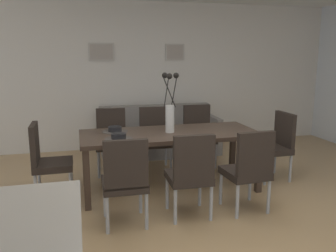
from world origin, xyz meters
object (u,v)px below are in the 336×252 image
(bowl_near_left, at_px, (119,136))
(bowl_near_right, at_px, (115,129))
(dining_table, at_px, (170,138))
(dining_chair_near_right, at_px, (112,137))
(dining_chair_far_left, at_px, (191,171))
(dining_chair_head_east, at_px, (277,143))
(sofa, at_px, (159,137))
(dining_chair_head_west, at_px, (46,158))
(dining_chair_mid_left, at_px, (249,167))
(dining_chair_near_left, at_px, (125,178))
(framed_picture_left, at_px, (101,52))
(framed_picture_center, at_px, (175,52))
(dining_chair_far_right, at_px, (155,135))
(centerpiece_vase, at_px, (170,110))
(dining_chair_mid_right, at_px, (199,132))

(bowl_near_left, relative_size, bowl_near_right, 1.00)
(dining_table, bearing_deg, dining_chair_near_right, 126.82)
(dining_chair_far_left, distance_m, bowl_near_left, 0.97)
(dining_chair_head_east, distance_m, sofa, 2.11)
(dining_chair_far_left, height_order, sofa, dining_chair_far_left)
(dining_chair_far_left, relative_size, dining_chair_head_west, 1.00)
(dining_chair_mid_left, relative_size, sofa, 0.46)
(dining_chair_near_left, distance_m, bowl_near_left, 0.73)
(bowl_near_left, relative_size, framed_picture_left, 0.39)
(framed_picture_center, bearing_deg, dining_chair_head_east, -68.48)
(dining_chair_head_east, bearing_deg, dining_chair_far_left, -150.37)
(bowl_near_right, distance_m, sofa, 1.80)
(framed_picture_center, bearing_deg, dining_chair_mid_left, -90.16)
(dining_chair_far_right, distance_m, dining_chair_mid_left, 1.84)
(dining_chair_head_east, bearing_deg, dining_chair_mid_left, -134.46)
(dining_chair_far_right, bearing_deg, dining_chair_far_left, -89.63)
(framed_picture_center, bearing_deg, centerpiece_vase, -106.92)
(dining_chair_head_east, bearing_deg, bowl_near_left, -174.62)
(bowl_near_left, bearing_deg, dining_chair_far_left, -44.81)
(dining_table, distance_m, centerpiece_vase, 0.35)
(dining_chair_mid_left, relative_size, bowl_near_left, 5.41)
(dining_chair_far_left, bearing_deg, dining_chair_near_right, 110.57)
(dining_chair_head_east, height_order, centerpiece_vase, centerpiece_vase)
(dining_table, distance_m, dining_chair_far_left, 0.87)
(dining_chair_near_left, bearing_deg, dining_chair_mid_left, 0.23)
(dining_chair_far_right, relative_size, dining_chair_head_east, 1.00)
(dining_table, relative_size, dining_chair_head_east, 2.39)
(dining_chair_far_left, bearing_deg, dining_chair_head_east, 29.63)
(dining_chair_far_left, height_order, framed_picture_left, framed_picture_left)
(dining_chair_near_left, xyz_separation_m, dining_chair_mid_left, (1.33, 0.01, 0.00))
(dining_chair_near_right, distance_m, bowl_near_left, 1.10)
(dining_chair_head_east, height_order, framed_picture_left, framed_picture_left)
(centerpiece_vase, xyz_separation_m, framed_picture_left, (-0.66, 2.16, 0.71))
(dining_chair_mid_left, height_order, sofa, dining_chair_mid_left)
(dining_chair_near_left, distance_m, sofa, 2.73)
(dining_chair_near_left, height_order, dining_chair_mid_right, same)
(dining_table, bearing_deg, bowl_near_left, -162.96)
(dining_chair_mid_right, xyz_separation_m, dining_chair_head_east, (0.82, -0.88, 0.00))
(dining_chair_mid_right, xyz_separation_m, framed_picture_center, (-0.03, 1.28, 1.22))
(dining_chair_head_east, distance_m, bowl_near_right, 2.19)
(dining_chair_far_right, bearing_deg, framed_picture_center, 63.06)
(dining_table, relative_size, sofa, 1.11)
(framed_picture_left, bearing_deg, dining_chair_near_left, -90.48)
(dining_chair_mid_left, bearing_deg, sofa, 98.97)
(centerpiece_vase, height_order, bowl_near_right, centerpiece_vase)
(centerpiece_vase, bearing_deg, bowl_near_right, 163.08)
(dining_chair_far_right, relative_size, dining_chair_head_west, 1.00)
(dining_chair_mid_left, relative_size, framed_picture_center, 2.61)
(sofa, bearing_deg, bowl_near_right, -121.58)
(dining_chair_near_left, bearing_deg, sofa, 70.01)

